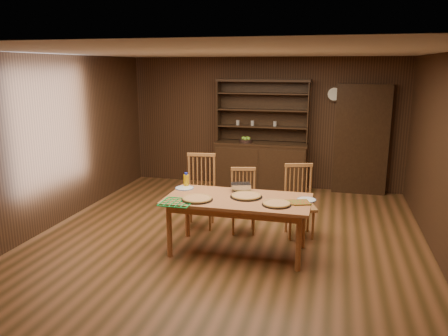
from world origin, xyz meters
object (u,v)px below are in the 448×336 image
(chair_center, at_px, (243,198))
(chair_right, at_px, (299,198))
(chair_left, at_px, (201,188))
(dining_table, at_px, (238,204))
(china_hutch, at_px, (261,159))
(juice_bottle, at_px, (186,180))

(chair_center, bearing_deg, chair_right, -10.18)
(chair_left, xyz_separation_m, chair_right, (1.50, -0.02, -0.04))
(chair_center, bearing_deg, dining_table, -96.68)
(china_hutch, bearing_deg, chair_right, -67.69)
(dining_table, height_order, chair_center, chair_center)
(chair_left, relative_size, chair_right, 1.07)
(dining_table, bearing_deg, china_hutch, 94.18)
(chair_left, relative_size, juice_bottle, 5.51)
(china_hutch, distance_m, juice_bottle, 2.88)
(dining_table, xyz_separation_m, chair_center, (-0.10, 0.80, -0.16))
(chair_left, xyz_separation_m, juice_bottle, (-0.05, -0.51, 0.25))
(china_hutch, height_order, juice_bottle, china_hutch)
(juice_bottle, bearing_deg, chair_center, 30.47)
(china_hutch, relative_size, dining_table, 1.16)
(china_hutch, height_order, chair_center, china_hutch)
(chair_left, bearing_deg, chair_center, -14.62)
(chair_right, bearing_deg, china_hutch, 95.22)
(chair_center, height_order, chair_right, chair_right)
(china_hutch, bearing_deg, chair_center, -86.74)
(chair_right, bearing_deg, dining_table, -147.58)
(china_hutch, relative_size, juice_bottle, 10.70)
(china_hutch, height_order, dining_table, china_hutch)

